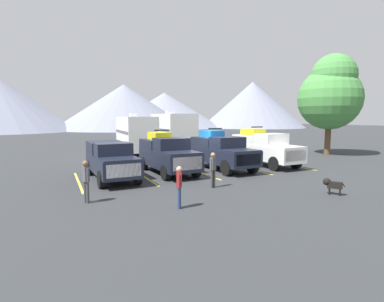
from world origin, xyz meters
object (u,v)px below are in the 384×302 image
pickup_truck_a (111,159)px  pickup_truck_d (264,148)px  pickup_truck_c (221,151)px  camper_trailer_a (136,133)px  person_c (86,179)px  person_b (213,167)px  person_a (179,184)px  pickup_truck_b (167,153)px  camper_trailer_b (173,131)px  dog (331,184)px

pickup_truck_a → pickup_truck_d: bearing=1.8°
pickup_truck_c → camper_trailer_a: camper_trailer_a is taller
camper_trailer_a → person_c: 15.14m
person_b → pickup_truck_a: bearing=134.1°
person_c → person_a: bearing=-35.8°
pickup_truck_c → person_a: pickup_truck_c is taller
pickup_truck_a → pickup_truck_b: (3.41, 0.41, 0.08)m
pickup_truck_a → person_b: size_ratio=3.24×
pickup_truck_d → pickup_truck_c: bearing=-177.1°
camper_trailer_a → person_a: size_ratio=4.92×
person_c → pickup_truck_d: bearing=20.9°
pickup_truck_c → camper_trailer_b: (0.31, 9.38, 0.87)m
camper_trailer_a → dog: size_ratio=9.87×
person_a → dog: bearing=-7.8°
pickup_truck_b → pickup_truck_a: bearing=-173.1°
camper_trailer_b → person_a: 17.21m
pickup_truck_a → person_b: pickup_truck_a is taller
camper_trailer_b → pickup_truck_c: bearing=-91.9°
pickup_truck_d → person_c: size_ratio=3.32×
pickup_truck_d → person_c: (-12.31, -4.70, -0.28)m
pickup_truck_b → dog: 9.21m
pickup_truck_c → dog: 7.74m
pickup_truck_d → person_a: size_ratio=3.55×
pickup_truck_a → pickup_truck_d: size_ratio=0.98×
camper_trailer_b → person_c: bearing=-123.0°
camper_trailer_a → person_b: 13.88m
person_b → dog: bearing=-39.3°
pickup_truck_a → pickup_truck_d: 10.62m
pickup_truck_b → dog: (4.68, -7.90, -0.71)m
pickup_truck_c → person_c: bearing=-152.6°
camper_trailer_b → person_a: bearing=-110.5°
pickup_truck_a → person_c: (-1.70, -4.37, -0.14)m
dog → person_b: bearing=140.7°
pickup_truck_b → camper_trailer_b: size_ratio=0.73×
person_b → person_c: (-5.75, -0.19, -0.01)m
camper_trailer_a → dog: (4.22, -17.15, -1.49)m
pickup_truck_a → pickup_truck_c: (7.03, 0.15, 0.11)m
pickup_truck_d → camper_trailer_b: camper_trailer_b is taller
camper_trailer_a → person_a: bearing=-98.9°
pickup_truck_d → camper_trailer_b: bearing=109.6°
pickup_truck_b → camper_trailer_a: camper_trailer_a is taller
pickup_truck_c → pickup_truck_d: (3.58, 0.18, 0.03)m
pickup_truck_a → camper_trailer_a: (3.88, 9.67, 0.86)m
person_c → dog: person_c is taller
person_a → person_c: size_ratio=0.94×
pickup_truck_a → dog: size_ratio=7.01×
camper_trailer_b → person_c: camper_trailer_b is taller
pickup_truck_c → dog: (1.06, -7.63, -0.75)m
pickup_truck_c → pickup_truck_a: bearing=-178.8°
pickup_truck_b → person_b: (0.64, -4.59, -0.21)m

